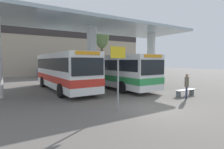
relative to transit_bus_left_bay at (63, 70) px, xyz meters
The scene contains 10 objects.
ground_plane 9.27m from the transit_bus_left_bay, 75.39° to the right, with size 100.00×100.00×0.00m, color #605B56.
townhouse_backdrop 17.67m from the transit_bus_left_bay, 82.38° to the left, with size 40.00×0.58×9.24m.
station_canopy 4.04m from the transit_bus_left_bay, 25.34° to the right, with size 19.69×6.85×5.92m.
transit_bus_left_bay is the anchor object (origin of this frame).
transit_bus_center_bay 4.75m from the transit_bus_left_bay, ahead, with size 2.98×11.08×3.11m.
waiting_bench_near_pillar 10.31m from the transit_bus_left_bay, 47.00° to the right, with size 1.98×0.44×0.46m.
info_sign_platform 8.04m from the transit_bus_left_bay, 86.28° to the right, with size 0.90×0.09×3.34m.
pedestrian_waiting 10.22m from the transit_bus_left_bay, 53.25° to the right, with size 0.60×0.45×1.74m.
poplar_tree_behind_left 14.17m from the transit_bus_left_bay, 46.19° to the left, with size 2.44×2.44×10.01m.
parked_car_street 14.06m from the transit_bus_left_bay, 80.71° to the left, with size 4.79×2.32×2.10m.
Camera 1 is at (-6.84, -6.76, 2.59)m, focal length 28.00 mm.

